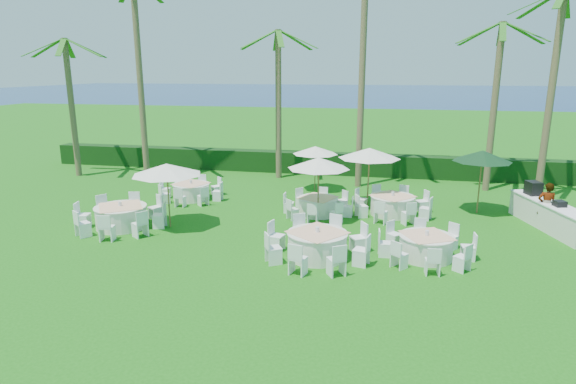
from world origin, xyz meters
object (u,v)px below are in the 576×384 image
buffet_table (550,215)px  banquet_table_f (392,205)px  banquet_table_a (121,216)px  banquet_table_e (318,206)px  umbrella_a (167,169)px  banquet_table_b (317,244)px  staff_person (546,206)px  umbrella_c (315,150)px  banquet_table_c (426,246)px  umbrella_green (482,156)px  umbrella_d (369,153)px  umbrella_b (319,163)px  banquet_table_d (191,191)px

buffet_table → banquet_table_f: bearing=173.6°
banquet_table_a → buffet_table: buffet_table is taller
banquet_table_e → buffet_table: (8.81, -0.03, 0.15)m
banquet_table_e → umbrella_a: size_ratio=1.10×
banquet_table_b → buffet_table: size_ratio=0.77×
staff_person → umbrella_c: bearing=-22.9°
banquet_table_f → staff_person: size_ratio=1.78×
banquet_table_b → banquet_table_c: size_ratio=1.12×
banquet_table_b → umbrella_green: 8.81m
umbrella_d → staff_person: 7.07m
banquet_table_b → umbrella_d: 6.76m
umbrella_d → umbrella_green: size_ratio=1.01×
banquet_table_e → staff_person: size_ratio=1.62×
umbrella_b → buffet_table: size_ratio=0.58×
umbrella_a → banquet_table_b: bearing=-17.8°
staff_person → banquet_table_a: bearing=12.0°
banquet_table_e → banquet_table_f: (3.01, 0.63, 0.04)m
banquet_table_b → umbrella_b: (-0.54, 3.91, 1.87)m
banquet_table_f → umbrella_b: umbrella_b is taller
banquet_table_b → umbrella_b: size_ratio=1.33×
umbrella_a → staff_person: size_ratio=1.48×
umbrella_b → umbrella_d: (1.85, 2.45, 0.04)m
banquet_table_d → umbrella_d: 8.29m
banquet_table_d → umbrella_b: (6.20, -1.96, 1.92)m
umbrella_b → umbrella_c: umbrella_b is taller
umbrella_d → staff_person: bearing=-14.6°
banquet_table_b → banquet_table_e: bearing=97.9°
banquet_table_d → banquet_table_f: banquet_table_f is taller
umbrella_c → umbrella_b: bearing=-80.0°
banquet_table_d → buffet_table: size_ratio=0.68×
umbrella_b → staff_person: umbrella_b is taller
banquet_table_a → buffet_table: bearing=11.2°
banquet_table_f → banquet_table_d: bearing=176.3°
banquet_table_d → umbrella_d: (8.04, 0.49, 1.96)m
umbrella_c → buffet_table: size_ratio=0.51×
umbrella_c → banquet_table_b: bearing=-80.9°
banquet_table_c → banquet_table_f: size_ratio=0.96×
umbrella_c → umbrella_d: size_ratio=0.83×
banquet_table_b → umbrella_d: (1.31, 6.36, 1.91)m
banquet_table_e → umbrella_d: bearing=41.1°
umbrella_b → umbrella_c: size_ratio=1.14×
banquet_table_d → umbrella_green: bearing=1.8°
banquet_table_f → umbrella_a: (-8.32, -3.37, 1.82)m
umbrella_d → buffet_table: bearing=-14.1°
banquet_table_d → buffet_table: 14.95m
banquet_table_c → umbrella_b: (-3.94, 3.26, 1.92)m
banquet_table_b → umbrella_b: umbrella_b is taller
banquet_table_a → banquet_table_d: banquet_table_a is taller
banquet_table_c → staff_person: size_ratio=1.70×
umbrella_d → umbrella_a: bearing=-148.5°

